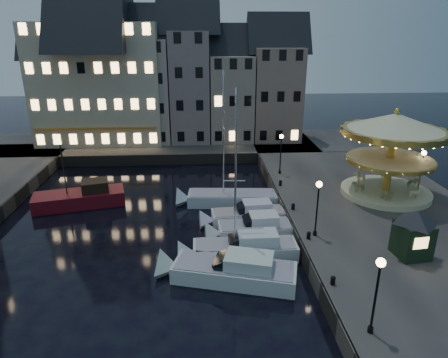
{
  "coord_description": "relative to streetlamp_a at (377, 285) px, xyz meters",
  "views": [
    {
      "loc": [
        -0.9,
        -24.33,
        15.15
      ],
      "look_at": [
        1.0,
        8.0,
        3.2
      ],
      "focal_mm": 32.0,
      "sensor_mm": 36.0,
      "label": 1
    }
  ],
  "objects": [
    {
      "name": "bollard_b",
      "position": [
        -0.6,
        9.5,
        -2.41
      ],
      "size": [
        0.3,
        0.3,
        0.57
      ],
      "color": "black",
      "rests_on": "quay_east"
    },
    {
      "name": "ticket_kiosk",
      "position": [
        5.49,
        6.87,
        -0.53
      ],
      "size": [
        3.14,
        3.14,
        3.68
      ],
      "color": "black",
      "rests_on": "quay_east"
    },
    {
      "name": "motorboat_f",
      "position": [
        -5.9,
        18.9,
        -3.49
      ],
      "size": [
        9.32,
        3.02,
        12.35
      ],
      "color": "silver",
      "rests_on": "ground"
    },
    {
      "name": "streetlamp_d",
      "position": [
        11.3,
        17.0,
        0.0
      ],
      "size": [
        0.44,
        0.44,
        4.17
      ],
      "color": "black",
      "rests_on": "quay_east"
    },
    {
      "name": "quay_north",
      "position": [
        -15.2,
        37.0,
        -3.37
      ],
      "size": [
        44.0,
        12.0,
        1.3
      ],
      "primitive_type": "cube",
      "color": "#474442",
      "rests_on": "ground"
    },
    {
      "name": "streetlamp_b",
      "position": [
        0.0,
        10.0,
        0.0
      ],
      "size": [
        0.44,
        0.44,
        4.17
      ],
      "color": "black",
      "rests_on": "quay_east"
    },
    {
      "name": "townhouse_nb",
      "position": [
        -21.25,
        39.0,
        4.26
      ],
      "size": [
        6.16,
        8.0,
        13.8
      ],
      "color": "slate",
      "rests_on": "quay_north"
    },
    {
      "name": "carousel",
      "position": [
        8.48,
        17.28,
        2.45
      ],
      "size": [
        8.97,
        8.97,
        7.85
      ],
      "color": "beige",
      "rests_on": "quay_east"
    },
    {
      "name": "bollard_d",
      "position": [
        -0.6,
        20.0,
        -2.41
      ],
      "size": [
        0.3,
        0.3,
        0.57
      ],
      "color": "black",
      "rests_on": "quay_east"
    },
    {
      "name": "townhouse_ne",
      "position": [
        -4.0,
        39.0,
        3.76
      ],
      "size": [
        6.16,
        8.0,
        12.8
      ],
      "color": "gray",
      "rests_on": "quay_north"
    },
    {
      "name": "hotel_corner",
      "position": [
        -21.2,
        39.0,
        5.76
      ],
      "size": [
        17.6,
        9.0,
        16.8
      ],
      "color": "#BEB89D",
      "rests_on": "quay_north"
    },
    {
      "name": "motorboat_d",
      "position": [
        -4.48,
        12.34,
        -3.38
      ],
      "size": [
        6.74,
        2.49,
        2.15
      ],
      "color": "silver",
      "rests_on": "ground"
    },
    {
      "name": "quaywall_e",
      "position": [
        -1.2,
        15.0,
        -3.37
      ],
      "size": [
        0.15,
        44.0,
        1.3
      ],
      "primitive_type": "cube",
      "color": "#47423A",
      "rests_on": "ground"
    },
    {
      "name": "streetlamp_a",
      "position": [
        0.0,
        0.0,
        0.0
      ],
      "size": [
        0.44,
        0.44,
        4.17
      ],
      "color": "black",
      "rests_on": "quay_east"
    },
    {
      "name": "quaywall_n",
      "position": [
        -13.2,
        31.0,
        -3.37
      ],
      "size": [
        48.0,
        0.15,
        1.3
      ],
      "primitive_type": "cube",
      "color": "#47423A",
      "rests_on": "ground"
    },
    {
      "name": "streetlamp_c",
      "position": [
        0.0,
        23.5,
        0.0
      ],
      "size": [
        0.44,
        0.44,
        4.17
      ],
      "color": "black",
      "rests_on": "quay_east"
    },
    {
      "name": "bollard_c",
      "position": [
        -0.6,
        14.5,
        -2.41
      ],
      "size": [
        0.3,
        0.3,
        0.57
      ],
      "color": "black",
      "rests_on": "quay_east"
    },
    {
      "name": "motorboat_b",
      "position": [
        -6.53,
        6.74,
        -3.37
      ],
      "size": [
        9.0,
        4.73,
        2.15
      ],
      "color": "silver",
      "rests_on": "ground"
    },
    {
      "name": "townhouse_na",
      "position": [
        -26.7,
        39.0,
        3.76
      ],
      "size": [
        5.5,
        8.0,
        12.8
      ],
      "color": "gray",
      "rests_on": "quay_north"
    },
    {
      "name": "motorboat_e",
      "position": [
        -4.72,
        14.76,
        -3.38
      ],
      "size": [
        7.15,
        2.52,
        2.15
      ],
      "color": "silver",
      "rests_on": "ground"
    },
    {
      "name": "ground",
      "position": [
        -7.2,
        9.0,
        -4.02
      ],
      "size": [
        160.0,
        160.0,
        0.0
      ],
      "primitive_type": "plane",
      "color": "black",
      "rests_on": "ground"
    },
    {
      "name": "quay_east",
      "position": [
        6.8,
        15.0,
        -3.37
      ],
      "size": [
        16.0,
        56.0,
        1.3
      ],
      "primitive_type": "cube",
      "color": "#474442",
      "rests_on": "ground"
    },
    {
      "name": "red_fishing_boat",
      "position": [
        -19.29,
        19.43,
        -3.31
      ],
      "size": [
        8.46,
        4.61,
        6.11
      ],
      "color": "maroon",
      "rests_on": "ground"
    },
    {
      "name": "bollard_a",
      "position": [
        -0.6,
        4.0,
        -2.41
      ],
      "size": [
        0.3,
        0.3,
        0.57
      ],
      "color": "black",
      "rests_on": "quay_east"
    },
    {
      "name": "townhouse_nd",
      "position": [
        -9.45,
        39.0,
        5.26
      ],
      "size": [
        5.5,
        8.0,
        15.8
      ],
      "color": "gray",
      "rests_on": "quay_north"
    },
    {
      "name": "townhouse_nf",
      "position": [
        2.05,
        39.0,
        4.26
      ],
      "size": [
        6.82,
        8.0,
        13.8
      ],
      "color": "gray",
      "rests_on": "quay_north"
    },
    {
      "name": "motorboat_c",
      "position": [
        -5.56,
        9.38,
        -3.34
      ],
      "size": [
        8.4,
        2.23,
        11.19
      ],
      "color": "silver",
      "rests_on": "ground"
    },
    {
      "name": "townhouse_nc",
      "position": [
        -15.2,
        39.0,
        4.76
      ],
      "size": [
        6.82,
        8.0,
        14.8
      ],
      "color": "#A79A8E",
      "rests_on": "quay_north"
    }
  ]
}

